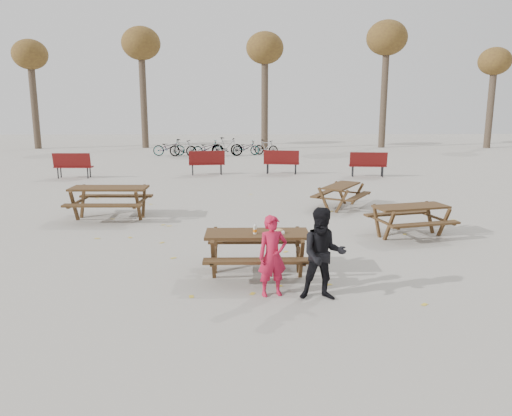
{
  "coord_description": "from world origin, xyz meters",
  "views": [
    {
      "loc": [
        -0.18,
        -8.41,
        2.99
      ],
      "look_at": [
        0.0,
        1.0,
        1.0
      ],
      "focal_mm": 35.0,
      "sensor_mm": 36.0,
      "label": 1
    }
  ],
  "objects_px": {
    "picnic_table_north": "(110,203)",
    "child": "(273,256)",
    "food_tray": "(279,232)",
    "picnic_table_east": "(410,221)",
    "soda_bottle": "(255,230)",
    "picnic_table_far": "(341,196)",
    "adult": "(323,254)",
    "main_picnic_table": "(257,243)"
  },
  "relations": [
    {
      "from": "picnic_table_north",
      "to": "child",
      "type": "bearing_deg",
      "value": -52.41
    },
    {
      "from": "food_tray",
      "to": "picnic_table_east",
      "type": "height_order",
      "value": "food_tray"
    },
    {
      "from": "picnic_table_north",
      "to": "food_tray",
      "type": "bearing_deg",
      "value": -46.24
    },
    {
      "from": "soda_bottle",
      "to": "picnic_table_far",
      "type": "distance_m",
      "value": 6.34
    },
    {
      "from": "food_tray",
      "to": "child",
      "type": "bearing_deg",
      "value": -100.13
    },
    {
      "from": "adult",
      "to": "picnic_table_far",
      "type": "relative_size",
      "value": 0.92
    },
    {
      "from": "child",
      "to": "picnic_table_far",
      "type": "height_order",
      "value": "child"
    },
    {
      "from": "food_tray",
      "to": "picnic_table_north",
      "type": "bearing_deg",
      "value": 132.68
    },
    {
      "from": "main_picnic_table",
      "to": "food_tray",
      "type": "relative_size",
      "value": 10.0
    },
    {
      "from": "soda_bottle",
      "to": "picnic_table_north",
      "type": "bearing_deg",
      "value": 129.46
    },
    {
      "from": "soda_bottle",
      "to": "adult",
      "type": "bearing_deg",
      "value": -45.48
    },
    {
      "from": "adult",
      "to": "picnic_table_far",
      "type": "xyz_separation_m",
      "value": [
        1.56,
        6.81,
        -0.39
      ]
    },
    {
      "from": "main_picnic_table",
      "to": "adult",
      "type": "relative_size",
      "value": 1.24
    },
    {
      "from": "picnic_table_north",
      "to": "adult",
      "type": "bearing_deg",
      "value": -48.45
    },
    {
      "from": "child",
      "to": "picnic_table_east",
      "type": "xyz_separation_m",
      "value": [
        3.31,
        3.48,
        -0.29
      ]
    },
    {
      "from": "food_tray",
      "to": "picnic_table_north",
      "type": "distance_m",
      "value": 6.12
    },
    {
      "from": "main_picnic_table",
      "to": "picnic_table_east",
      "type": "relative_size",
      "value": 1.08
    },
    {
      "from": "child",
      "to": "picnic_table_east",
      "type": "relative_size",
      "value": 0.78
    },
    {
      "from": "picnic_table_far",
      "to": "soda_bottle",
      "type": "bearing_deg",
      "value": -173.25
    },
    {
      "from": "main_picnic_table",
      "to": "child",
      "type": "xyz_separation_m",
      "value": [
        0.22,
        -0.95,
        0.06
      ]
    },
    {
      "from": "child",
      "to": "main_picnic_table",
      "type": "bearing_deg",
      "value": 87.74
    },
    {
      "from": "food_tray",
      "to": "picnic_table_north",
      "type": "xyz_separation_m",
      "value": [
        -4.14,
        4.49,
        -0.37
      ]
    },
    {
      "from": "child",
      "to": "picnic_table_north",
      "type": "height_order",
      "value": "child"
    },
    {
      "from": "child",
      "to": "adult",
      "type": "relative_size",
      "value": 0.89
    },
    {
      "from": "child",
      "to": "picnic_table_far",
      "type": "xyz_separation_m",
      "value": [
        2.32,
        6.63,
        -0.31
      ]
    },
    {
      "from": "child",
      "to": "picnic_table_far",
      "type": "relative_size",
      "value": 0.82
    },
    {
      "from": "picnic_table_east",
      "to": "picnic_table_north",
      "type": "height_order",
      "value": "picnic_table_north"
    },
    {
      "from": "food_tray",
      "to": "picnic_table_far",
      "type": "height_order",
      "value": "food_tray"
    },
    {
      "from": "child",
      "to": "picnic_table_far",
      "type": "distance_m",
      "value": 7.03
    },
    {
      "from": "picnic_table_far",
      "to": "picnic_table_north",
      "type": "bearing_deg",
      "value": 132.08
    },
    {
      "from": "child",
      "to": "picnic_table_north",
      "type": "relative_size",
      "value": 0.66
    },
    {
      "from": "picnic_table_east",
      "to": "picnic_table_north",
      "type": "relative_size",
      "value": 0.85
    },
    {
      "from": "main_picnic_table",
      "to": "picnic_table_far",
      "type": "relative_size",
      "value": 1.14
    },
    {
      "from": "picnic_table_north",
      "to": "soda_bottle",
      "type": "bearing_deg",
      "value": -49.46
    },
    {
      "from": "main_picnic_table",
      "to": "adult",
      "type": "xyz_separation_m",
      "value": [
        0.99,
        -1.13,
        0.14
      ]
    },
    {
      "from": "food_tray",
      "to": "main_picnic_table",
      "type": "bearing_deg",
      "value": 170.79
    },
    {
      "from": "soda_bottle",
      "to": "picnic_table_east",
      "type": "height_order",
      "value": "soda_bottle"
    },
    {
      "from": "main_picnic_table",
      "to": "picnic_table_north",
      "type": "xyz_separation_m",
      "value": [
        -3.76,
        4.43,
        -0.16
      ]
    },
    {
      "from": "soda_bottle",
      "to": "main_picnic_table",
      "type": "bearing_deg",
      "value": 66.97
    },
    {
      "from": "adult",
      "to": "soda_bottle",
      "type": "bearing_deg",
      "value": 135.94
    },
    {
      "from": "main_picnic_table",
      "to": "picnic_table_east",
      "type": "xyz_separation_m",
      "value": [
        3.53,
        2.53,
        -0.23
      ]
    },
    {
      "from": "main_picnic_table",
      "to": "food_tray",
      "type": "bearing_deg",
      "value": -9.21
    }
  ]
}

